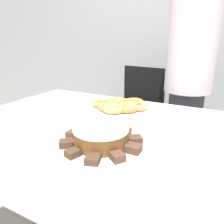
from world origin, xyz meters
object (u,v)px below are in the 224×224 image
(person_standing, at_px, (188,83))
(office_chair_left, at_px, (134,122))
(plate_donuts, at_px, (119,109))
(frosted_cake, at_px, (101,135))
(plate_cake, at_px, (101,145))

(person_standing, xyz_separation_m, office_chair_left, (-0.44, 0.13, -0.41))
(plate_donuts, bearing_deg, person_standing, 60.81)
(office_chair_left, height_order, frosted_cake, office_chair_left)
(frosted_cake, bearing_deg, person_standing, 81.35)
(office_chair_left, xyz_separation_m, plate_donuts, (0.16, -0.64, 0.33))
(person_standing, xyz_separation_m, frosted_cake, (-0.14, -0.94, -0.04))
(plate_cake, distance_m, frosted_cake, 0.04)
(person_standing, bearing_deg, frosted_cake, -98.65)
(plate_cake, distance_m, plate_donuts, 0.46)
(plate_cake, height_order, frosted_cake, frosted_cake)
(person_standing, xyz_separation_m, plate_cake, (-0.14, -0.94, -0.08))
(office_chair_left, height_order, plate_cake, office_chair_left)
(plate_cake, xyz_separation_m, plate_donuts, (-0.14, 0.43, 0.00))
(plate_donuts, bearing_deg, frosted_cake, -72.25)
(plate_cake, bearing_deg, frosted_cake, 0.00)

